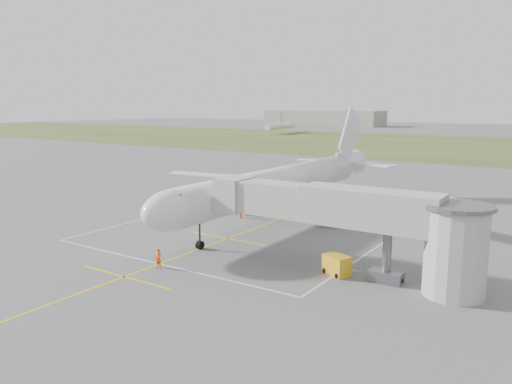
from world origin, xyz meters
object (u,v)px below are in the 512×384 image
Objects in this scene: ramp_worker_wing at (242,211)px; airliner at (281,183)px; jet_bridge at (360,219)px; baggage_cart at (163,213)px; gpu_unit at (337,265)px; ramp_worker_nose at (158,259)px.

airliner is at bearing -99.34° from ramp_worker_wing.
jet_bridge reaches higher than baggage_cart.
baggage_cart is (-27.16, 5.92, -3.85)m from jet_bridge.
airliner is 14.58m from baggage_cart.
airliner reaches higher than gpu_unit.
airliner is 29.64× the size of ramp_worker_wing.
airliner reaches higher than baggage_cart.
jet_bridge is 14.84× the size of ramp_worker_wing.
jet_bridge is at bearing -35.86° from baggage_cart.
jet_bridge is 13.97× the size of ramp_worker_nose.
gpu_unit is 22.55m from ramp_worker_wing.
ramp_worker_wing is (-20.18, 12.35, -3.96)m from jet_bridge.
jet_bridge is 8.05× the size of baggage_cart.
airliner is 2.00× the size of jet_bridge.
jet_bridge is 9.22× the size of gpu_unit.
gpu_unit is at bearing 21.43° from ramp_worker_nose.
baggage_cart is (-11.44, -8.33, -3.50)m from airliner.
ramp_worker_nose is (12.18, -13.26, -0.06)m from baggage_cart.
airliner is at bearing 12.50° from baggage_cart.
ramp_worker_nose is at bearing -88.03° from airliner.
airliner is 18.43× the size of gpu_unit.
baggage_cart reaches higher than ramp_worker_wing.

